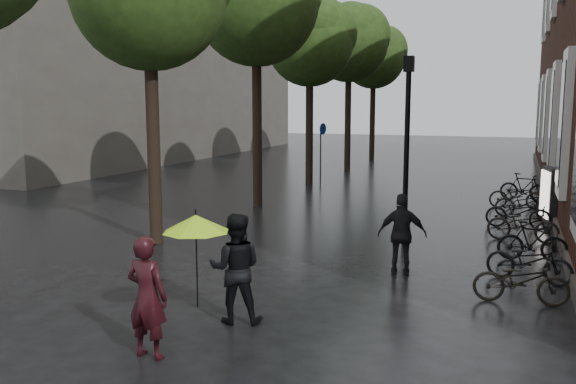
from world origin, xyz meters
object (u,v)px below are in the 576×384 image
at_px(person_burgundy, 147,297).
at_px(pedestrian_walking, 402,234).
at_px(parked_bicycles, 523,217).
at_px(ad_lightbox, 549,196).
at_px(person_black, 236,268).
at_px(lamp_post, 407,132).

xyz_separation_m(person_burgundy, pedestrian_walking, (2.57, 5.34, -0.02)).
height_order(parked_bicycles, ad_lightbox, ad_lightbox).
distance_m(person_burgundy, parked_bicycles, 11.60).
distance_m(person_black, ad_lightbox, 11.61).
height_order(person_black, parked_bicycles, person_black).
bearing_deg(pedestrian_walking, person_burgundy, 52.81).
bearing_deg(lamp_post, ad_lightbox, 48.59).
height_order(person_black, ad_lightbox, person_black).
height_order(person_burgundy, ad_lightbox, person_burgundy).
bearing_deg(person_burgundy, person_black, -104.24).
bearing_deg(ad_lightbox, lamp_post, -142.69).
distance_m(person_black, parked_bicycles, 9.86).
height_order(parked_bicycles, lamp_post, lamp_post).
bearing_deg(ad_lightbox, parked_bicycles, -125.00).
bearing_deg(lamp_post, pedestrian_walking, -81.36).
height_order(person_black, pedestrian_walking, person_black).
xyz_separation_m(parked_bicycles, ad_lightbox, (0.71, 1.61, 0.38)).
xyz_separation_m(person_black, parked_bicycles, (4.38, 8.82, -0.43)).
bearing_deg(person_burgundy, parked_bicycles, -111.19).
relative_size(person_burgundy, person_black, 0.97).
distance_m(person_black, lamp_post, 6.93).
bearing_deg(parked_bicycles, ad_lightbox, 66.28).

